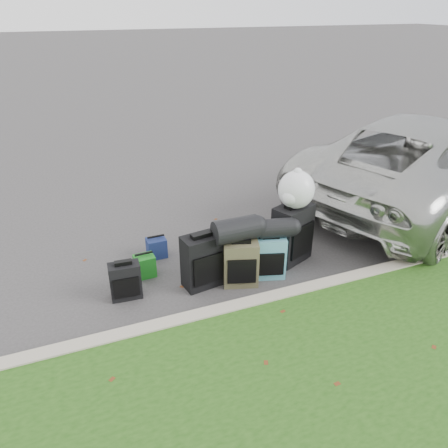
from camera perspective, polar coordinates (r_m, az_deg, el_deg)
name	(u,v)px	position (r m, az deg, el deg)	size (l,w,h in m)	color
ground	(236,264)	(6.05, 1.59, -5.29)	(120.00, 120.00, 0.00)	#383535
curb	(269,301)	(5.27, 5.96, -9.96)	(120.00, 0.18, 0.15)	#9E937F
suv	(427,160)	(8.47, 25.00, 7.53)	(2.55, 5.54, 1.54)	#B7B7B2
suitcase_small_black	(125,281)	(5.43, -12.76, -7.26)	(0.37, 0.20, 0.46)	black
suitcase_large_black_left	(202,261)	(5.47, -2.86, -4.86)	(0.48, 0.29, 0.70)	black
suitcase_olive	(241,263)	(5.52, 2.18, -5.13)	(0.43, 0.27, 0.60)	#3E3C26
suitcase_teal	(270,257)	(5.69, 5.97, -4.33)	(0.40, 0.24, 0.57)	teal
suitcase_large_black_right	(292,233)	(6.03, 8.88, -1.23)	(0.55, 0.33, 0.82)	black
tote_green	(145,266)	(5.83, -10.31, -5.41)	(0.26, 0.21, 0.29)	#1A791E
tote_navy	(157,248)	(6.23, -8.79, -3.08)	(0.26, 0.21, 0.28)	navy
duffel_left	(236,230)	(5.33, 1.55, -0.77)	(0.30, 0.30, 0.56)	black
duffel_right	(276,228)	(5.53, 6.77, -0.54)	(0.24, 0.24, 0.44)	black
trash_bag	(296,190)	(5.75, 9.44, 4.46)	(0.48, 0.48, 0.48)	white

